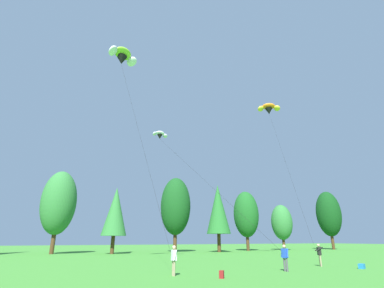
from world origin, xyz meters
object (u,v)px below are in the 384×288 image
Objects in this scene: kite_flyer_near at (174,258)px; parafoil_kite_far_orange at (269,109)px; parafoil_kite_high_lime_white at (122,56)px; backpack at (222,274)px; picnic_cooler at (362,266)px; kite_flyer_far at (319,253)px; parafoil_kite_mid_white at (160,135)px; kite_flyer_mid at (285,256)px.

kite_flyer_near is 0.08× the size of parafoil_kite_far_orange.
parafoil_kite_high_lime_white is 52.49× the size of backpack.
parafoil_kite_far_orange is at bearing 34.81° from kite_flyer_near.
picnic_cooler is at bearing -111.21° from parafoil_kite_far_orange.
kite_flyer_far is 20.41m from parafoil_kite_mid_white.
parafoil_kite_mid_white reaches higher than kite_flyer_mid.
kite_flyer_mid is 27.51m from parafoil_kite_far_orange.
parafoil_kite_high_lime_white reaches higher than backpack.
kite_flyer_far is 11.26m from backpack.
kite_flyer_mid is at bearing -71.88° from parafoil_kite_mid_white.
kite_flyer_mid reaches higher than picnic_cooler.
parafoil_kite_far_orange is at bearing 60.67° from kite_flyer_far.
kite_flyer_near is 0.08× the size of parafoil_kite_high_lime_white.
kite_flyer_near and kite_flyer_mid have the same top height.
parafoil_kite_far_orange is at bearing -9.20° from backpack.
parafoil_kite_high_lime_white is 40.37× the size of picnic_cooler.
kite_flyer_near is 1.00× the size of kite_flyer_mid.
parafoil_kite_far_orange is (17.00, 0.35, 6.91)m from parafoil_kite_mid_white.
backpack is at bearing -93.64° from parafoil_kite_mid_white.
backpack is at bearing -163.69° from kite_flyer_far.
kite_flyer_near is 31.41m from parafoil_kite_far_orange.
kite_flyer_far is at bearing 92.54° from picnic_cooler.
parafoil_kite_mid_white is 18.35m from parafoil_kite_far_orange.
picnic_cooler is at bearing -48.25° from backpack.
kite_flyer_mid is at bearing -130.00° from parafoil_kite_far_orange.
parafoil_kite_far_orange is 38.51× the size of picnic_cooler.
backpack is (-10.78, -3.15, -0.80)m from kite_flyer_far.
kite_flyer_mid is at bearing -5.38° from kite_flyer_near.
parafoil_kite_far_orange reaches higher than picnic_cooler.
kite_flyer_mid is at bearing -37.68° from backpack.
kite_flyer_near is 4.23× the size of backpack.
parafoil_kite_high_lime_white reaches higher than parafoil_kite_far_orange.
parafoil_kite_far_orange is (20.05, 13.94, 19.75)m from kite_flyer_near.
picnic_cooler is (-6.00, -15.46, -20.57)m from parafoil_kite_far_orange.
parafoil_kite_far_orange is at bearing 46.23° from picnic_cooler.
backpack is at bearing -69.77° from parafoil_kite_high_lime_white.
parafoil_kite_mid_white is at bearing 103.50° from picnic_cooler.
parafoil_kite_mid_white reaches higher than kite_flyer_far.
backpack is at bearing -138.35° from parafoil_kite_far_orange.
parafoil_kite_high_lime_white is 24.88m from backpack.
kite_flyer_far is 3.25× the size of picnic_cooler.
picnic_cooler is (16.62, -12.00, -21.02)m from parafoil_kite_high_lime_white.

